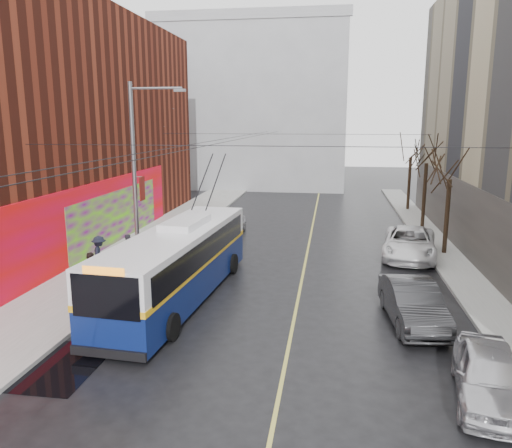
{
  "coord_description": "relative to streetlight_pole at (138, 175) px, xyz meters",
  "views": [
    {
      "loc": [
        2.73,
        -11.9,
        7.31
      ],
      "look_at": [
        -0.59,
        9.91,
        2.71
      ],
      "focal_mm": 35.0,
      "sensor_mm": 36.0,
      "label": 1
    }
  ],
  "objects": [
    {
      "name": "sidewalk_left",
      "position": [
        -1.86,
        2.0,
        -4.77
      ],
      "size": [
        4.0,
        60.0,
        0.15
      ],
      "primitive_type": "cube",
      "color": "gray",
      "rests_on": "ground"
    },
    {
      "name": "pedestrian_c",
      "position": [
        -1.94,
        -0.37,
        -3.8
      ],
      "size": [
        1.1,
        1.33,
        1.8
      ],
      "primitive_type": "imported",
      "rotation": [
        0.0,
        0.0,
        2.01
      ],
      "color": "black",
      "rests_on": "sidewalk_left"
    },
    {
      "name": "pedestrian_b",
      "position": [
        -1.25,
        -2.55,
        -3.9
      ],
      "size": [
        0.68,
        0.83,
        1.6
      ],
      "primitive_type": "imported",
      "rotation": [
        0.0,
        0.0,
        1.47
      ],
      "color": "black",
      "rests_on": "sidewalk_left"
    },
    {
      "name": "tree_far",
      "position": [
        15.14,
        20.0,
        0.3
      ],
      "size": [
        3.2,
        3.2,
        6.57
      ],
      "color": "black",
      "rests_on": "ground"
    },
    {
      "name": "ground",
      "position": [
        6.14,
        -10.0,
        -4.85
      ],
      "size": [
        140.0,
        140.0,
        0.0
      ],
      "primitive_type": "plane",
      "color": "black",
      "rests_on": "ground"
    },
    {
      "name": "pedestrian_a",
      "position": [
        -0.88,
        0.66,
        -3.85
      ],
      "size": [
        0.58,
        0.71,
        1.69
      ],
      "primitive_type": "imported",
      "rotation": [
        0.0,
        0.0,
        1.89
      ],
      "color": "black",
      "rests_on": "sidewalk_left"
    },
    {
      "name": "building_far",
      "position": [
        0.14,
        34.99,
        4.17
      ],
      "size": [
        20.5,
        12.1,
        18.0
      ],
      "color": "gray",
      "rests_on": "ground"
    },
    {
      "name": "pigeons_flying",
      "position": [
        2.83,
        -0.09,
        2.52
      ],
      "size": [
        4.26,
        3.86,
        0.84
      ],
      "color": "slate"
    },
    {
      "name": "puddle",
      "position": [
        0.7,
        -9.04,
        -4.84
      ],
      "size": [
        2.75,
        3.35,
        0.01
      ],
      "primitive_type": "cube",
      "color": "black",
      "rests_on": "ground"
    },
    {
      "name": "lane_line",
      "position": [
        7.64,
        4.0,
        -4.84
      ],
      "size": [
        0.12,
        50.0,
        0.01
      ],
      "primitive_type": "cube",
      "color": "#BFB74C",
      "rests_on": "ground"
    },
    {
      "name": "parked_car_a",
      "position": [
        13.14,
        -9.08,
        -4.12
      ],
      "size": [
        2.39,
        4.49,
        1.45
      ],
      "primitive_type": "imported",
      "rotation": [
        0.0,
        0.0,
        -0.16
      ],
      "color": "silver",
      "rests_on": "ground"
    },
    {
      "name": "tree_mid",
      "position": [
        15.14,
        13.0,
        0.41
      ],
      "size": [
        3.2,
        3.2,
        6.68
      ],
      "color": "black",
      "rests_on": "ground"
    },
    {
      "name": "following_car",
      "position": [
        2.42,
        9.08,
        -4.13
      ],
      "size": [
        1.7,
        4.21,
        1.43
      ],
      "primitive_type": "imported",
      "rotation": [
        0.0,
        0.0,
        -0.0
      ],
      "color": "#ACABB0",
      "rests_on": "ground"
    },
    {
      "name": "parked_car_c",
      "position": [
        13.14,
        5.19,
        -4.04
      ],
      "size": [
        3.52,
        6.15,
        1.61
      ],
      "primitive_type": "imported",
      "rotation": [
        0.0,
        0.0,
        -0.15
      ],
      "color": "white",
      "rests_on": "ground"
    },
    {
      "name": "catenary_wires",
      "position": [
        3.6,
        4.77,
        1.4
      ],
      "size": [
        18.0,
        60.0,
        0.22
      ],
      "color": "black"
    },
    {
      "name": "parked_car_b",
      "position": [
        11.94,
        -4.06,
        -4.06
      ],
      "size": [
        2.13,
        4.91,
        1.57
      ],
      "primitive_type": "imported",
      "rotation": [
        0.0,
        0.0,
        0.1
      ],
      "color": "#2B2C2E",
      "rests_on": "ground"
    },
    {
      "name": "tree_near",
      "position": [
        15.14,
        6.0,
        0.13
      ],
      "size": [
        3.2,
        3.2,
        6.4
      ],
      "color": "black",
      "rests_on": "ground"
    },
    {
      "name": "trolleybus",
      "position": [
        2.71,
        -2.83,
        -3.28
      ],
      "size": [
        3.43,
        12.05,
        5.65
      ],
      "rotation": [
        0.0,
        0.0,
        -0.07
      ],
      "color": "#0A174E",
      "rests_on": "ground"
    },
    {
      "name": "streetlight_pole",
      "position": [
        0.0,
        0.0,
        0.0
      ],
      "size": [
        2.65,
        0.6,
        9.0
      ],
      "color": "slate",
      "rests_on": "ground"
    },
    {
      "name": "sidewalk_right",
      "position": [
        15.14,
        2.0,
        -4.77
      ],
      "size": [
        2.0,
        60.0,
        0.15
      ],
      "primitive_type": "cube",
      "color": "gray",
      "rests_on": "ground"
    }
  ]
}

